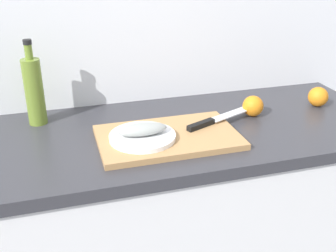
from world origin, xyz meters
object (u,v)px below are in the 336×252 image
object	(u,v)px
cutting_board	(168,137)
olive_oil_bottle	(34,90)
chef_knife	(212,121)
white_plate	(142,137)
fish_fillet	(142,129)
orange_0	(318,97)

from	to	relation	value
cutting_board	olive_oil_bottle	xyz separation A→B (m)	(-0.40, 0.26, 0.11)
cutting_board	chef_knife	xyz separation A→B (m)	(0.17, 0.04, 0.02)
olive_oil_bottle	chef_knife	bearing A→B (deg)	-20.61
cutting_board	white_plate	xyz separation A→B (m)	(-0.09, -0.01, 0.02)
chef_knife	olive_oil_bottle	size ratio (longest dim) A/B	0.93
cutting_board	fish_fillet	xyz separation A→B (m)	(-0.09, -0.01, 0.04)
chef_knife	fish_fillet	bearing A→B (deg)	168.32
chef_knife	orange_0	world-z (taller)	orange_0
fish_fillet	chef_knife	size ratio (longest dim) A/B	0.57
cutting_board	olive_oil_bottle	size ratio (longest dim) A/B	1.52
cutting_board	fish_fillet	size ratio (longest dim) A/B	2.86
fish_fillet	orange_0	bearing A→B (deg)	10.24
fish_fillet	orange_0	distance (m)	0.74
chef_knife	cutting_board	bearing A→B (deg)	171.34
white_plate	chef_knife	size ratio (longest dim) A/B	0.76
chef_knife	olive_oil_bottle	world-z (taller)	olive_oil_bottle
white_plate	olive_oil_bottle	world-z (taller)	olive_oil_bottle
white_plate	orange_0	bearing A→B (deg)	10.24
cutting_board	white_plate	world-z (taller)	white_plate
fish_fillet	chef_knife	distance (m)	0.26
chef_knife	orange_0	xyz separation A→B (m)	(0.47, 0.08, 0.01)
cutting_board	chef_knife	world-z (taller)	chef_knife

